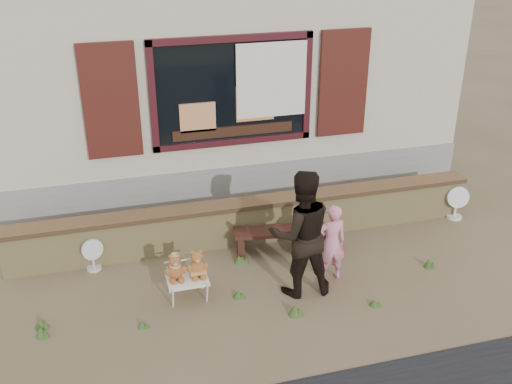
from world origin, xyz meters
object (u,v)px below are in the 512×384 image
object	(u,v)px
teddy_bear_left	(175,266)
child	(331,243)
bench	(285,235)
adult	(301,234)
folding_chair	(187,279)
teddy_bear_right	(197,263)

from	to	relation	value
teddy_bear_left	child	size ratio (longest dim) A/B	0.34
bench	teddy_bear_left	distance (m)	1.86
teddy_bear_left	adult	distance (m)	1.64
adult	teddy_bear_left	bearing A→B (deg)	-5.18
bench	folding_chair	xyz separation A→B (m)	(-1.56, -0.74, 0.01)
child	adult	size ratio (longest dim) A/B	0.65
bench	folding_chair	world-z (taller)	bench
bench	teddy_bear_left	world-z (taller)	teddy_bear_left
bench	adult	distance (m)	1.13
folding_chair	bench	bearing A→B (deg)	25.31
folding_chair	teddy_bear_left	distance (m)	0.26
teddy_bear_left	adult	world-z (taller)	adult
child	adult	bearing A→B (deg)	19.87
folding_chair	adult	xyz separation A→B (m)	(1.44, -0.23, 0.57)
teddy_bear_left	teddy_bear_right	distance (m)	0.28
teddy_bear_right	child	size ratio (longest dim) A/B	0.34
teddy_bear_right	child	xyz separation A→B (m)	(1.80, -0.07, 0.05)
teddy_bear_left	folding_chair	bearing A→B (deg)	-0.00
folding_chair	adult	distance (m)	1.57
teddy_bear_left	child	distance (m)	2.08
teddy_bear_right	adult	size ratio (longest dim) A/B	0.22
bench	child	distance (m)	0.93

